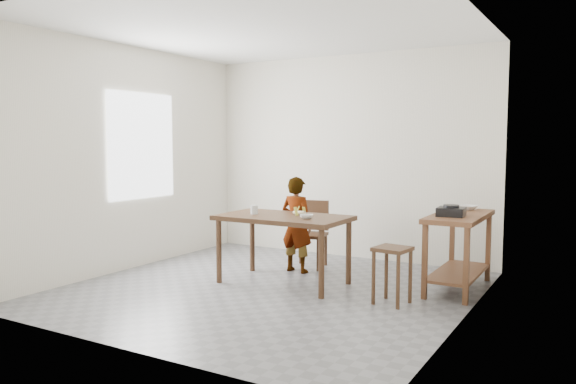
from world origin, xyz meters
The scene contains 17 objects.
floor centered at (0.00, 0.00, -0.02)m, with size 4.00×4.00×0.04m, color slate.
ceiling centered at (0.00, 0.00, 2.72)m, with size 4.00×4.00×0.04m, color white.
wall_back centered at (0.00, 2.02, 1.35)m, with size 4.00×0.04×2.70m, color white.
wall_front centered at (0.00, -2.02, 1.35)m, with size 4.00×0.04×2.70m, color white.
wall_left centered at (-2.02, 0.00, 1.35)m, with size 0.04×4.00×2.70m, color white.
wall_right centered at (2.02, 0.00, 1.35)m, with size 0.04×4.00×2.70m, color white.
window_pane centered at (-1.97, 0.20, 1.50)m, with size 0.02×1.10×1.30m, color white.
dining_table centered at (0.00, 0.30, 0.38)m, with size 1.40×0.80×0.75m, color #422919, non-canonical shape.
prep_counter centered at (1.72, 1.00, 0.40)m, with size 0.50×1.20×0.80m, color brown, non-canonical shape.
child centered at (-0.14, 0.85, 0.57)m, with size 0.42×0.27×1.14m, color white.
dining_chair centered at (-0.13, 1.14, 0.41)m, with size 0.40×0.40×0.82m, color #422919, non-canonical shape.
stool centered at (1.30, 0.15, 0.28)m, with size 0.31×0.31×0.55m, color #422919, non-canonical shape.
glass_tumbler centered at (-0.35, 0.25, 0.80)m, with size 0.08×0.08×0.10m, color silver.
small_bowl centered at (0.33, 0.21, 0.77)m, with size 0.14×0.14×0.04m, color silver.
banana centered at (0.13, 0.42, 0.78)m, with size 0.19×0.13×0.07m, color #F4D656, non-canonical shape.
serving_bowl centered at (1.71, 1.41, 0.83)m, with size 0.21×0.21×0.05m, color silver.
gas_burner centered at (1.68, 0.79, 0.84)m, with size 0.26×0.26×0.09m, color black.
Camera 1 is at (3.07, -4.91, 1.55)m, focal length 35.00 mm.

